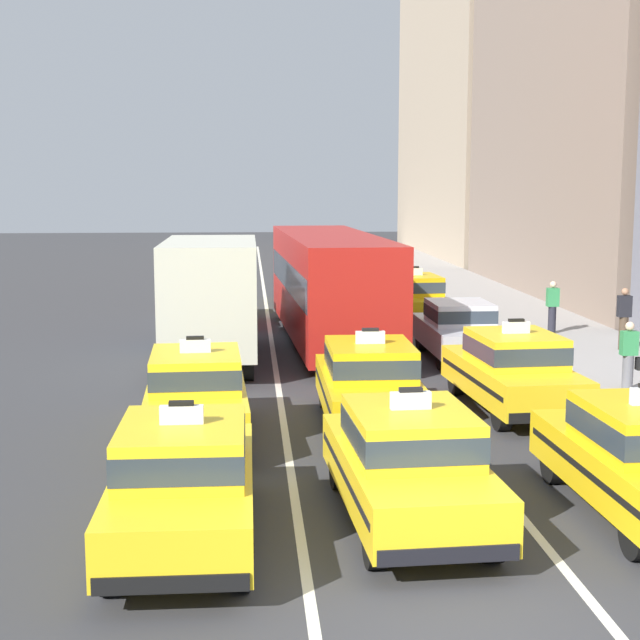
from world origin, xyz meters
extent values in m
plane|color=#353538|center=(0.00, 0.00, 0.00)|extent=(160.00, 160.00, 0.00)
cube|color=silver|center=(-1.60, 20.00, 0.00)|extent=(0.14, 80.00, 0.01)
cube|color=silver|center=(1.60, 20.00, 0.00)|extent=(0.14, 80.00, 0.01)
cube|color=#9E9993|center=(7.20, 15.00, 0.07)|extent=(4.00, 90.00, 0.15)
cube|color=gray|center=(12.20, 28.92, 11.78)|extent=(6.00, 19.88, 23.55)
cube|color=tan|center=(12.20, 51.13, 14.86)|extent=(6.00, 22.56, 29.72)
cylinder|color=black|center=(-3.88, 4.19, 0.32)|extent=(0.24, 0.64, 0.64)
cylinder|color=black|center=(-2.40, 4.19, 0.32)|extent=(0.24, 0.64, 0.64)
cylinder|color=black|center=(-3.87, 1.13, 0.32)|extent=(0.24, 0.64, 0.64)
cylinder|color=black|center=(-2.40, 1.13, 0.32)|extent=(0.24, 0.64, 0.64)
cube|color=yellow|center=(-3.14, 2.66, 0.67)|extent=(1.81, 4.50, 0.70)
cube|color=black|center=(-3.14, 2.66, 0.72)|extent=(1.83, 4.14, 0.10)
cube|color=yellow|center=(-3.14, 2.51, 1.34)|extent=(1.60, 2.10, 0.64)
cube|color=#2D3842|center=(-3.14, 2.51, 1.34)|extent=(1.62, 2.12, 0.35)
cube|color=white|center=(-3.14, 2.51, 1.78)|extent=(0.56, 0.12, 0.24)
cube|color=black|center=(-3.14, 2.51, 1.93)|extent=(0.32, 0.11, 0.06)
cube|color=black|center=(-3.14, 4.87, 0.42)|extent=(1.71, 0.14, 0.20)
cube|color=black|center=(-3.14, 0.45, 0.42)|extent=(1.71, 0.14, 0.20)
cylinder|color=black|center=(-4.06, 9.26, 0.32)|extent=(0.27, 0.65, 0.64)
cylinder|color=black|center=(-2.58, 9.33, 0.32)|extent=(0.27, 0.65, 0.64)
cylinder|color=black|center=(-3.92, 6.21, 0.32)|extent=(0.27, 0.65, 0.64)
cylinder|color=black|center=(-2.45, 6.27, 0.32)|extent=(0.27, 0.65, 0.64)
cube|color=yellow|center=(-3.25, 7.77, 0.67)|extent=(2.00, 4.58, 0.70)
cube|color=black|center=(-3.25, 7.77, 0.72)|extent=(2.01, 4.22, 0.10)
cube|color=yellow|center=(-3.25, 7.62, 1.34)|extent=(1.69, 2.17, 0.64)
cube|color=#2D3842|center=(-3.25, 7.62, 1.34)|extent=(1.71, 2.19, 0.35)
cube|color=white|center=(-3.25, 7.62, 1.78)|extent=(0.56, 0.15, 0.24)
cube|color=black|center=(-3.25, 7.62, 1.93)|extent=(0.32, 0.12, 0.06)
cube|color=black|center=(-3.35, 9.98, 0.42)|extent=(1.71, 0.22, 0.20)
cube|color=black|center=(-3.15, 5.56, 0.42)|extent=(1.71, 0.22, 0.20)
cylinder|color=black|center=(-4.18, 16.77, 0.32)|extent=(0.24, 0.64, 0.64)
cylinder|color=black|center=(-2.28, 16.77, 0.32)|extent=(0.24, 0.64, 0.64)
cylinder|color=black|center=(-4.18, 12.87, 0.32)|extent=(0.24, 0.64, 0.64)
cylinder|color=black|center=(-2.28, 12.87, 0.32)|extent=(0.24, 0.64, 0.64)
cube|color=#194C8C|center=(-3.23, 17.75, 1.37)|extent=(2.10, 2.20, 2.10)
cube|color=#2D3842|center=(-3.23, 18.82, 1.67)|extent=(1.93, 0.06, 0.76)
cube|color=beige|center=(-3.23, 14.49, 1.92)|extent=(2.30, 5.20, 2.70)
cylinder|color=black|center=(-3.99, 23.90, 0.32)|extent=(0.27, 0.65, 0.64)
cylinder|color=black|center=(-2.55, 23.96, 0.32)|extent=(0.27, 0.65, 0.64)
cylinder|color=black|center=(-3.87, 21.06, 0.32)|extent=(0.27, 0.65, 0.64)
cylinder|color=black|center=(-2.43, 21.12, 0.32)|extent=(0.27, 0.65, 0.64)
cube|color=silver|center=(-3.21, 22.51, 0.65)|extent=(1.94, 4.37, 0.66)
cube|color=silver|center=(-3.20, 22.41, 1.28)|extent=(1.64, 1.96, 0.60)
cube|color=#2D3842|center=(-3.20, 22.41, 1.28)|extent=(1.66, 1.98, 0.33)
cylinder|color=black|center=(-0.89, 4.71, 0.32)|extent=(0.27, 0.65, 0.64)
cylinder|color=black|center=(0.59, 4.78, 0.32)|extent=(0.27, 0.65, 0.64)
cylinder|color=black|center=(-0.73, 1.65, 0.32)|extent=(0.27, 0.65, 0.64)
cylinder|color=black|center=(0.74, 1.72, 0.32)|extent=(0.27, 0.65, 0.64)
cube|color=yellow|center=(-0.07, 3.21, 0.67)|extent=(2.02, 4.58, 0.70)
cube|color=black|center=(-0.07, 3.21, 0.72)|extent=(2.02, 4.23, 0.10)
cube|color=yellow|center=(-0.06, 3.06, 1.34)|extent=(1.70, 2.18, 0.64)
cube|color=#2D3842|center=(-0.06, 3.06, 1.34)|extent=(1.72, 2.20, 0.35)
cube|color=white|center=(-0.06, 3.06, 1.78)|extent=(0.57, 0.15, 0.24)
cube|color=black|center=(-0.06, 3.06, 1.93)|extent=(0.33, 0.13, 0.06)
cube|color=black|center=(-0.18, 5.42, 0.42)|extent=(1.71, 0.23, 0.20)
cube|color=black|center=(0.04, 1.01, 0.42)|extent=(1.71, 0.23, 0.20)
cylinder|color=black|center=(-0.66, 10.01, 0.32)|extent=(0.24, 0.64, 0.64)
cylinder|color=black|center=(0.81, 10.00, 0.32)|extent=(0.24, 0.64, 0.64)
cylinder|color=black|center=(-0.69, 6.95, 0.32)|extent=(0.24, 0.64, 0.64)
cylinder|color=black|center=(0.79, 6.94, 0.32)|extent=(0.24, 0.64, 0.64)
cube|color=yellow|center=(0.06, 8.48, 0.67)|extent=(1.83, 4.51, 0.70)
cube|color=black|center=(0.06, 8.48, 0.72)|extent=(1.85, 4.15, 0.10)
cube|color=yellow|center=(0.06, 8.33, 1.34)|extent=(1.62, 2.11, 0.64)
cube|color=#2D3842|center=(0.06, 8.33, 1.34)|extent=(1.64, 2.13, 0.35)
cube|color=white|center=(0.06, 8.33, 1.78)|extent=(0.56, 0.12, 0.24)
cube|color=black|center=(0.06, 8.33, 1.93)|extent=(0.32, 0.11, 0.06)
cube|color=black|center=(0.08, 10.69, 0.42)|extent=(1.71, 0.15, 0.20)
cube|color=black|center=(0.05, 6.27, 0.42)|extent=(1.71, 0.15, 0.20)
cylinder|color=black|center=(-1.04, 21.31, 0.32)|extent=(0.27, 0.65, 0.64)
cylinder|color=black|center=(0.96, 21.40, 0.32)|extent=(0.27, 0.65, 0.64)
cylinder|color=black|center=(-0.73, 14.60, 0.32)|extent=(0.27, 0.65, 0.64)
cylinder|color=black|center=(1.27, 14.69, 0.32)|extent=(0.27, 0.65, 0.64)
cube|color=#B21E19|center=(0.12, 18.00, 1.77)|extent=(3.01, 11.30, 2.90)
cube|color=#2D3842|center=(0.12, 18.00, 2.02)|extent=(3.01, 10.86, 0.84)
cube|color=black|center=(-0.14, 23.55, 2.97)|extent=(2.13, 0.18, 0.36)
cylinder|color=black|center=(-0.77, 28.37, 0.32)|extent=(0.27, 0.65, 0.64)
cylinder|color=black|center=(0.71, 28.43, 0.32)|extent=(0.27, 0.65, 0.64)
cylinder|color=black|center=(-0.63, 25.31, 0.32)|extent=(0.27, 0.65, 0.64)
cylinder|color=black|center=(0.85, 25.38, 0.32)|extent=(0.27, 0.65, 0.64)
cube|color=yellow|center=(0.04, 26.87, 0.67)|extent=(2.00, 4.58, 0.70)
cube|color=black|center=(0.04, 26.87, 0.72)|extent=(2.00, 4.22, 0.10)
cube|color=yellow|center=(0.05, 26.72, 1.34)|extent=(1.69, 2.17, 0.64)
cube|color=#2D3842|center=(0.05, 26.72, 1.34)|extent=(1.71, 2.19, 0.35)
cube|color=white|center=(0.05, 26.72, 1.78)|extent=(0.56, 0.15, 0.24)
cube|color=black|center=(0.05, 26.72, 1.93)|extent=(0.32, 0.12, 0.06)
cube|color=black|center=(-0.06, 29.08, 0.42)|extent=(1.71, 0.22, 0.20)
cube|color=black|center=(0.14, 24.66, 0.42)|extent=(1.71, 0.22, 0.20)
cylinder|color=black|center=(2.54, 4.72, 0.32)|extent=(0.25, 0.65, 0.64)
cylinder|color=black|center=(2.61, 1.67, 0.32)|extent=(0.25, 0.65, 0.64)
cube|color=black|center=(3.26, 5.42, 0.42)|extent=(1.71, 0.18, 0.20)
cylinder|color=black|center=(2.37, 10.95, 0.32)|extent=(0.28, 0.65, 0.64)
cylinder|color=black|center=(3.84, 11.05, 0.32)|extent=(0.28, 0.65, 0.64)
cylinder|color=black|center=(2.56, 7.90, 0.32)|extent=(0.28, 0.65, 0.64)
cylinder|color=black|center=(4.04, 7.99, 0.32)|extent=(0.28, 0.65, 0.64)
cube|color=yellow|center=(3.20, 9.47, 0.67)|extent=(2.09, 4.61, 0.70)
cube|color=black|center=(3.20, 9.47, 0.72)|extent=(2.08, 4.25, 0.10)
cube|color=yellow|center=(3.21, 9.32, 1.34)|extent=(1.73, 2.20, 0.64)
cube|color=#2D3842|center=(3.21, 9.32, 1.34)|extent=(1.75, 2.22, 0.35)
cube|color=white|center=(3.21, 9.32, 1.78)|extent=(0.57, 0.16, 0.24)
cube|color=black|center=(3.21, 9.32, 1.93)|extent=(0.33, 0.13, 0.06)
cube|color=black|center=(3.06, 11.68, 0.42)|extent=(1.72, 0.25, 0.20)
cube|color=black|center=(3.34, 7.27, 0.42)|extent=(1.72, 0.25, 0.20)
cylinder|color=black|center=(2.61, 16.60, 0.32)|extent=(0.25, 0.64, 0.64)
cylinder|color=black|center=(4.05, 16.61, 0.32)|extent=(0.25, 0.64, 0.64)
cylinder|color=black|center=(2.64, 13.76, 0.32)|extent=(0.25, 0.64, 0.64)
cylinder|color=black|center=(4.08, 13.77, 0.32)|extent=(0.25, 0.64, 0.64)
cube|color=silver|center=(3.35, 15.18, 0.65)|extent=(1.80, 4.32, 0.66)
cube|color=silver|center=(3.35, 15.08, 1.28)|extent=(1.58, 1.91, 0.60)
cube|color=#2D3842|center=(3.35, 15.08, 1.28)|extent=(1.60, 1.93, 0.33)
cylinder|color=black|center=(2.40, 23.06, 0.32)|extent=(0.27, 0.65, 0.64)
cylinder|color=black|center=(3.88, 23.14, 0.32)|extent=(0.27, 0.65, 0.64)
cylinder|color=black|center=(2.57, 20.01, 0.32)|extent=(0.27, 0.65, 0.64)
cylinder|color=black|center=(4.04, 20.08, 0.32)|extent=(0.27, 0.65, 0.64)
cube|color=yellow|center=(3.22, 21.57, 0.67)|extent=(2.04, 4.59, 0.70)
cube|color=black|center=(3.22, 21.57, 0.72)|extent=(2.04, 4.23, 0.10)
cube|color=yellow|center=(3.23, 21.42, 1.34)|extent=(1.71, 2.18, 0.64)
cube|color=#2D3842|center=(3.23, 21.42, 1.34)|extent=(1.73, 2.20, 0.35)
cube|color=white|center=(3.23, 21.42, 1.78)|extent=(0.57, 0.15, 0.24)
cube|color=black|center=(3.23, 21.42, 1.93)|extent=(0.33, 0.13, 0.06)
cube|color=black|center=(3.10, 23.78, 0.42)|extent=(1.72, 0.23, 0.20)
cube|color=black|center=(3.34, 19.37, 0.42)|extent=(1.72, 0.23, 0.20)
cylinder|color=black|center=(2.21, 28.18, 0.32)|extent=(0.27, 0.65, 0.64)
cylinder|color=black|center=(3.65, 28.25, 0.32)|extent=(0.27, 0.65, 0.64)
cylinder|color=black|center=(2.35, 25.34, 0.32)|extent=(0.27, 0.65, 0.64)
cylinder|color=black|center=(3.79, 25.41, 0.32)|extent=(0.27, 0.65, 0.64)
cube|color=#4C5156|center=(3.00, 26.80, 0.65)|extent=(1.97, 4.38, 0.66)
cube|color=#4C5156|center=(3.01, 26.70, 1.28)|extent=(1.65, 1.97, 0.60)
cube|color=#2D3842|center=(3.01, 26.70, 1.28)|extent=(1.67, 1.99, 0.33)
cylinder|color=#473828|center=(8.02, 15.46, 0.61)|extent=(0.24, 0.24, 0.91)
cube|color=black|center=(8.02, 15.46, 1.36)|extent=(0.36, 0.22, 0.59)
sphere|color=#9E7051|center=(8.02, 15.46, 1.76)|extent=(0.20, 0.20, 0.20)
cylinder|color=slate|center=(6.12, 10.50, 0.55)|extent=(0.24, 0.24, 0.79)
cube|color=#338C4C|center=(6.12, 10.50, 1.21)|extent=(0.36, 0.22, 0.54)
sphere|color=beige|center=(6.12, 10.50, 1.59)|extent=(0.20, 0.20, 0.20)
cube|color=black|center=(6.36, 10.50, 0.74)|extent=(0.10, 0.20, 0.28)
cylinder|color=#23232D|center=(6.97, 18.37, 0.56)|extent=(0.24, 0.24, 0.83)
cube|color=#338C4C|center=(6.97, 18.37, 1.26)|extent=(0.36, 0.22, 0.57)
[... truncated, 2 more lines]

